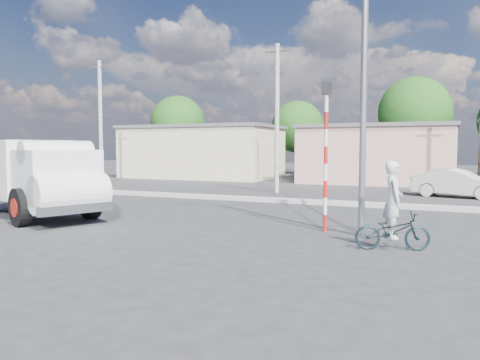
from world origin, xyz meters
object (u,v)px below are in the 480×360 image
at_px(cyclist, 393,212).
at_px(car_cream, 458,183).
at_px(bicycle, 392,231).
at_px(traffic_pole, 326,143).
at_px(truck, 37,175).
at_px(streetlight, 358,57).

height_order(cyclist, car_cream, cyclist).
bearing_deg(bicycle, traffic_pole, 30.83).
height_order(truck, cyclist, truck).
bearing_deg(truck, cyclist, 20.18).
bearing_deg(truck, car_cream, 66.47).
bearing_deg(bicycle, car_cream, -24.67).
distance_m(bicycle, streetlight, 4.89).
bearing_deg(truck, bicycle, 20.18).
distance_m(truck, streetlight, 11.55).
bearing_deg(streetlight, truck, -174.67).
height_order(bicycle, cyclist, cyclist).
relative_size(bicycle, traffic_pole, 0.40).
bearing_deg(traffic_pole, car_cream, 72.47).
distance_m(bicycle, traffic_pole, 3.51).
xyz_separation_m(truck, bicycle, (12.12, -0.52, -1.05)).
relative_size(truck, cyclist, 3.77).
height_order(bicycle, streetlight, streetlight).
xyz_separation_m(cyclist, car_cream, (1.68, 13.77, -0.22)).
distance_m(car_cream, traffic_pole, 12.65).
bearing_deg(car_cream, truck, 147.53).
xyz_separation_m(car_cream, traffic_pole, (-3.77, -11.93, 1.89)).
relative_size(car_cream, traffic_pole, 0.98).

